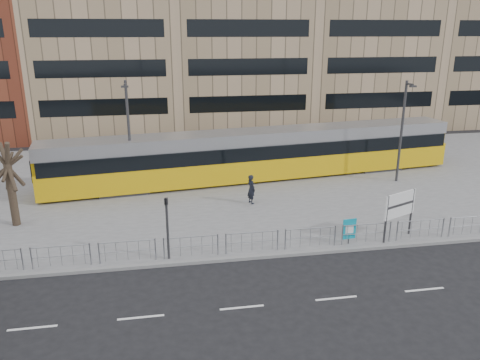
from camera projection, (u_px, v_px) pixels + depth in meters
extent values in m
plane|color=black|center=(268.00, 258.00, 22.92)|extent=(120.00, 120.00, 0.00)
cube|color=slate|center=(231.00, 182.00, 34.15)|extent=(64.00, 24.00, 0.15)
cube|color=gray|center=(268.00, 256.00, 22.94)|extent=(64.00, 0.25, 0.17)
cube|color=tan|center=(106.00, 26.00, 49.81)|extent=(14.00, 16.00, 22.00)
cube|color=tan|center=(236.00, 17.00, 51.76)|extent=(14.00, 16.00, 24.00)
cube|color=tan|center=(354.00, 31.00, 54.49)|extent=(14.00, 16.00, 21.00)
cube|color=tan|center=(464.00, 22.00, 56.45)|extent=(14.00, 16.00, 23.00)
cylinder|color=#989BA1|center=(305.00, 229.00, 23.34)|extent=(32.00, 0.05, 0.05)
cylinder|color=#989BA1|center=(305.00, 238.00, 23.50)|extent=(32.00, 0.04, 0.04)
cube|color=white|center=(313.00, 300.00, 19.33)|extent=(62.00, 0.12, 0.01)
cube|color=gold|center=(259.00, 165.00, 34.49)|extent=(30.62, 6.65, 1.74)
cube|color=black|center=(259.00, 149.00, 34.12)|extent=(30.19, 6.64, 0.98)
cube|color=#9F9FA3|center=(259.00, 136.00, 33.84)|extent=(30.59, 6.42, 0.87)
cube|color=gold|center=(427.00, 142.00, 38.31)|extent=(1.60, 2.60, 2.83)
cube|color=gold|center=(46.00, 172.00, 30.23)|extent=(1.60, 2.60, 2.83)
cylinder|color=#2D2D30|center=(259.00, 154.00, 34.24)|extent=(2.90, 2.90, 3.27)
cube|color=#2D2D30|center=(374.00, 164.00, 37.44)|extent=(3.58, 3.13, 0.54)
cube|color=#2D2D30|center=(123.00, 187.00, 32.01)|extent=(3.58, 3.13, 0.54)
cylinder|color=#2D2D30|center=(386.00, 220.00, 23.87)|extent=(0.11, 0.11, 2.56)
cylinder|color=#2D2D30|center=(411.00, 212.00, 24.91)|extent=(0.11, 0.11, 2.56)
cube|color=white|center=(400.00, 205.00, 24.20)|extent=(2.08, 0.97, 1.33)
cylinder|color=#2D2D30|center=(349.00, 237.00, 24.02)|extent=(0.06, 0.06, 0.73)
cube|color=#0C93B0|center=(349.00, 229.00, 23.88)|extent=(0.73, 0.12, 1.09)
cube|color=white|center=(350.00, 229.00, 23.86)|extent=(0.45, 0.05, 0.45)
imported|color=black|center=(251.00, 189.00, 29.46)|extent=(0.67, 0.80, 1.88)
cylinder|color=#2D2D30|center=(168.00, 230.00, 22.11)|extent=(0.12, 0.12, 3.00)
imported|color=#2D2D30|center=(166.00, 208.00, 21.77)|extent=(0.21, 0.24, 1.00)
cylinder|color=#2D2D30|center=(129.00, 138.00, 30.61)|extent=(0.18, 0.18, 7.48)
cylinder|color=#2D2D30|center=(125.00, 84.00, 29.15)|extent=(0.14, 0.90, 0.14)
cube|color=#2D2D30|center=(125.00, 87.00, 28.75)|extent=(0.45, 0.20, 0.12)
cylinder|color=#2D2D30|center=(401.00, 132.00, 33.01)|extent=(0.18, 0.18, 7.22)
cylinder|color=#2D2D30|center=(410.00, 84.00, 31.59)|extent=(0.14, 0.90, 0.14)
cube|color=#2D2D30|center=(413.00, 86.00, 31.20)|extent=(0.45, 0.20, 0.12)
cylinder|color=black|center=(12.00, 195.00, 25.92)|extent=(0.44, 0.44, 3.62)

